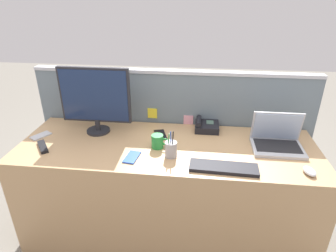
% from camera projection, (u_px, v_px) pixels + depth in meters
% --- Properties ---
extents(ground_plane, '(10.00, 10.00, 0.00)m').
position_uv_depth(ground_plane, '(167.00, 228.00, 2.26)').
color(ground_plane, slate).
extents(desk, '(2.00, 0.69, 0.74)m').
position_uv_depth(desk, '(167.00, 190.00, 2.10)').
color(desk, tan).
rests_on(desk, ground_plane).
extents(cubicle_divider, '(2.12, 0.08, 1.15)m').
position_uv_depth(cubicle_divider, '(173.00, 139.00, 2.36)').
color(cubicle_divider, slate).
rests_on(cubicle_divider, ground_plane).
extents(desktop_monitor, '(0.50, 0.17, 0.48)m').
position_uv_depth(desktop_monitor, '(95.00, 98.00, 2.02)').
color(desktop_monitor, '#232328').
rests_on(desktop_monitor, desk).
extents(laptop, '(0.32, 0.25, 0.23)m').
position_uv_depth(laptop, '(277.00, 139.00, 1.90)').
color(laptop, '#B2B5BC').
rests_on(laptop, desk).
extents(desk_phone, '(0.17, 0.17, 0.09)m').
position_uv_depth(desk_phone, '(206.00, 126.00, 2.14)').
color(desk_phone, black).
rests_on(desk_phone, desk).
extents(keyboard_main, '(0.40, 0.14, 0.02)m').
position_uv_depth(keyboard_main, '(224.00, 168.00, 1.68)').
color(keyboard_main, black).
rests_on(keyboard_main, desk).
extents(computer_mouse_right_hand, '(0.08, 0.11, 0.03)m').
position_uv_depth(computer_mouse_right_hand, '(310.00, 171.00, 1.64)').
color(computer_mouse_right_hand, silver).
rests_on(computer_mouse_right_hand, desk).
extents(pen_cup, '(0.07, 0.07, 0.18)m').
position_uv_depth(pen_cup, '(171.00, 149.00, 1.79)').
color(pen_cup, '#99999E').
rests_on(pen_cup, desk).
extents(cell_phone_silver_slab, '(0.13, 0.15, 0.01)m').
position_uv_depth(cell_phone_silver_slab, '(41.00, 136.00, 2.06)').
color(cell_phone_silver_slab, '#B7BAC1').
rests_on(cell_phone_silver_slab, desk).
extents(cell_phone_blue_case, '(0.09, 0.15, 0.01)m').
position_uv_depth(cell_phone_blue_case, '(132.00, 157.00, 1.80)').
color(cell_phone_blue_case, blue).
rests_on(cell_phone_blue_case, desk).
extents(cell_phone_black_slab, '(0.11, 0.16, 0.01)m').
position_uv_depth(cell_phone_black_slab, '(160.00, 135.00, 2.07)').
color(cell_phone_black_slab, black).
rests_on(cell_phone_black_slab, desk).
extents(tv_remote, '(0.14, 0.16, 0.02)m').
position_uv_depth(tv_remote, '(43.00, 147.00, 1.90)').
color(tv_remote, black).
rests_on(tv_remote, desk).
extents(coffee_mug, '(0.12, 0.08, 0.09)m').
position_uv_depth(coffee_mug, '(158.00, 141.00, 1.90)').
color(coffee_mug, '#238438').
rests_on(coffee_mug, desk).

